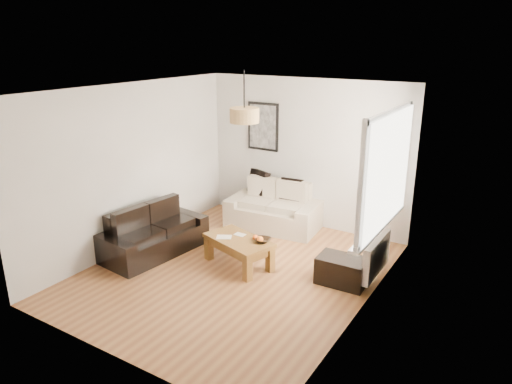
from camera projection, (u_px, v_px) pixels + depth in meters
The scene contains 21 objects.
floor at pixel (234, 272), 6.83m from camera, with size 4.50×4.50×0.00m, color brown.
ceiling at pixel (231, 89), 6.02m from camera, with size 3.80×4.50×0.00m, color white, non-canonical shape.
wall_back at pixel (305, 154), 8.25m from camera, with size 3.80×0.04×2.60m, color silver, non-canonical shape.
wall_front at pixel (103, 245), 4.61m from camera, with size 3.80×0.04×2.60m, color silver, non-canonical shape.
wall_left at pixel (133, 167), 7.38m from camera, with size 0.04×4.50×2.60m, color silver, non-canonical shape.
wall_right at pixel (368, 212), 5.48m from camera, with size 0.04×4.50×2.60m, color silver, non-canonical shape.
window_bay at pixel (387, 171), 6.05m from camera, with size 0.14×1.90×1.60m, color white, non-canonical shape.
radiator at pixel (376, 256), 6.45m from camera, with size 0.10×0.90×0.52m, color white.
poster at pixel (263, 127), 8.52m from camera, with size 0.62×0.04×0.87m, color black, non-canonical shape.
pendant_shade at pixel (244, 115), 6.38m from camera, with size 0.40×0.40×0.20m, color tan.
loveseat_cream at pixel (274, 206), 8.33m from camera, with size 1.59×0.87×0.79m, color #C0B99B, non-canonical shape.
sofa_leather at pixel (154, 231), 7.34m from camera, with size 1.65×0.80×0.71m, color black, non-canonical shape.
coffee_table at pixel (239, 252), 6.97m from camera, with size 1.04×0.57×0.42m, color brown, non-canonical shape.
ottoman at pixel (342, 271), 6.46m from camera, with size 0.67×0.43×0.38m, color black.
cushion_left at pixel (259, 182), 8.60m from camera, with size 0.43×0.13×0.43m, color black.
cushion_right at pixel (291, 189), 8.27m from camera, with size 0.38×0.12×0.38m, color black.
fruit_bowl at pixel (263, 240), 6.79m from camera, with size 0.23×0.23×0.06m, color black.
orange_a at pixel (259, 238), 6.82m from camera, with size 0.06×0.06×0.06m, color orange.
orange_b at pixel (260, 239), 6.78m from camera, with size 0.09×0.09×0.09m, color orange.
orange_c at pixel (255, 237), 6.85m from camera, with size 0.08×0.08×0.08m, color #FA5F15.
papers at pixel (224, 237), 6.96m from camera, with size 0.22×0.15×0.01m, color silver.
Camera 1 is at (3.49, -5.05, 3.23)m, focal length 33.05 mm.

